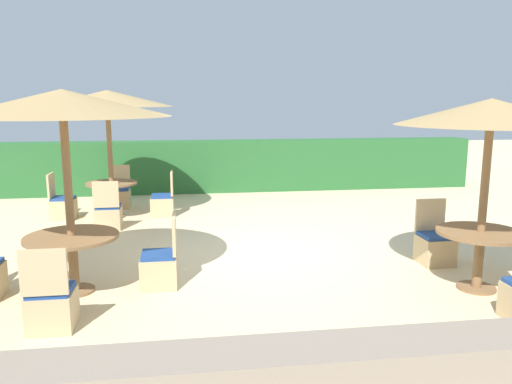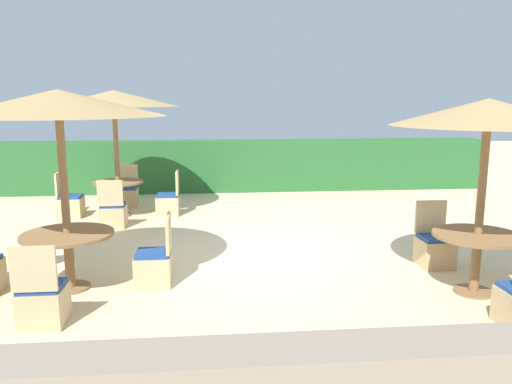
{
  "view_description": "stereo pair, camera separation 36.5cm",
  "coord_description": "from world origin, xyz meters",
  "px_view_note": "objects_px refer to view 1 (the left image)",
  "views": [
    {
      "loc": [
        -1.12,
        -7.29,
        2.39
      ],
      "look_at": [
        0.0,
        0.6,
        0.9
      ],
      "focal_mm": 35.0,
      "sensor_mm": 36.0,
      "label": 1
    },
    {
      "loc": [
        -0.75,
        -7.33,
        2.39
      ],
      "look_at": [
        0.0,
        0.6,
        0.9
      ],
      "focal_mm": 35.0,
      "sensor_mm": 36.0,
      "label": 2
    }
  ],
  "objects_px": {
    "round_table_front_left": "(72,247)",
    "patio_chair_back_left_north": "(119,196)",
    "patio_chair_front_left_east": "(160,267)",
    "patio_chair_back_left_south": "(109,215)",
    "parasol_front_left": "(62,104)",
    "round_table_back_left": "(112,190)",
    "parasol_back_left": "(107,99)",
    "round_table_front_right": "(480,244)",
    "patio_chair_back_left_west": "(62,206)",
    "patio_chair_front_right_north": "(435,246)",
    "patio_chair_front_left_south": "(52,305)",
    "patio_chair_back_left_east": "(163,204)",
    "parasol_front_right": "(491,113)"
  },
  "relations": [
    {
      "from": "patio_chair_back_left_east",
      "to": "round_table_back_left",
      "type": "bearing_deg",
      "value": 87.73
    },
    {
      "from": "patio_chair_front_left_south",
      "to": "round_table_front_right",
      "type": "height_order",
      "value": "patio_chair_front_left_south"
    },
    {
      "from": "parasol_front_left",
      "to": "round_table_back_left",
      "type": "xyz_separation_m",
      "value": [
        -0.08,
        4.08,
        -1.77
      ]
    },
    {
      "from": "patio_chair_back_left_south",
      "to": "round_table_front_right",
      "type": "height_order",
      "value": "patio_chair_back_left_south"
    },
    {
      "from": "parasol_front_left",
      "to": "round_table_front_right",
      "type": "bearing_deg",
      "value": -6.98
    },
    {
      "from": "patio_chair_back_left_west",
      "to": "round_table_front_right",
      "type": "xyz_separation_m",
      "value": [
        6.13,
        -4.69,
        0.34
      ]
    },
    {
      "from": "patio_chair_back_left_west",
      "to": "patio_chair_front_right_north",
      "type": "xyz_separation_m",
      "value": [
        6.09,
        -3.66,
        0.0
      ]
    },
    {
      "from": "patio_chair_back_left_east",
      "to": "patio_chair_back_left_west",
      "type": "bearing_deg",
      "value": 88.93
    },
    {
      "from": "patio_chair_back_left_east",
      "to": "parasol_front_left",
      "type": "bearing_deg",
      "value": 167.01
    },
    {
      "from": "parasol_front_left",
      "to": "patio_chair_back_left_south",
      "type": "height_order",
      "value": "parasol_front_left"
    },
    {
      "from": "patio_chair_front_left_east",
      "to": "patio_chair_back_left_south",
      "type": "relative_size",
      "value": 1.0
    },
    {
      "from": "round_table_back_left",
      "to": "patio_chair_back_left_south",
      "type": "bearing_deg",
      "value": -86.77
    },
    {
      "from": "patio_chair_back_left_west",
      "to": "patio_chair_front_left_south",
      "type": "bearing_deg",
      "value": 11.7
    },
    {
      "from": "parasol_back_left",
      "to": "round_table_back_left",
      "type": "distance_m",
      "value": 1.83
    },
    {
      "from": "patio_chair_back_left_south",
      "to": "parasol_back_left",
      "type": "bearing_deg",
      "value": 93.23
    },
    {
      "from": "parasol_front_left",
      "to": "patio_chair_back_left_east",
      "type": "xyz_separation_m",
      "value": [
        0.93,
        4.04,
        -2.07
      ]
    },
    {
      "from": "patio_chair_back_left_north",
      "to": "patio_chair_back_left_south",
      "type": "distance_m",
      "value": 1.89
    },
    {
      "from": "parasol_front_left",
      "to": "round_table_back_left",
      "type": "distance_m",
      "value": 4.45
    },
    {
      "from": "patio_chair_front_left_east",
      "to": "patio_chair_front_right_north",
      "type": "xyz_separation_m",
      "value": [
        3.96,
        0.37,
        0.0
      ]
    },
    {
      "from": "patio_chair_front_left_south",
      "to": "patio_chair_back_left_east",
      "type": "relative_size",
      "value": 1.0
    },
    {
      "from": "round_table_back_left",
      "to": "patio_chair_back_left_north",
      "type": "xyz_separation_m",
      "value": [
        0.02,
        0.94,
        -0.3
      ]
    },
    {
      "from": "round_table_front_left",
      "to": "patio_chair_back_left_north",
      "type": "distance_m",
      "value": 5.02
    },
    {
      "from": "patio_chair_back_left_south",
      "to": "parasol_front_right",
      "type": "distance_m",
      "value": 6.62
    },
    {
      "from": "parasol_front_left",
      "to": "patio_chair_back_left_south",
      "type": "distance_m",
      "value": 3.75
    },
    {
      "from": "parasol_front_left",
      "to": "patio_chair_back_left_north",
      "type": "height_order",
      "value": "parasol_front_left"
    },
    {
      "from": "parasol_back_left",
      "to": "round_table_front_right",
      "type": "bearing_deg",
      "value": -42.4
    },
    {
      "from": "patio_chair_back_left_south",
      "to": "patio_chair_front_right_north",
      "type": "relative_size",
      "value": 1.0
    },
    {
      "from": "round_table_front_left",
      "to": "patio_chair_back_left_east",
      "type": "distance_m",
      "value": 4.16
    },
    {
      "from": "patio_chair_back_left_north",
      "to": "parasol_front_right",
      "type": "relative_size",
      "value": 0.39
    },
    {
      "from": "round_table_front_left",
      "to": "patio_chair_back_left_south",
      "type": "xyz_separation_m",
      "value": [
        -0.03,
        3.13,
        -0.33
      ]
    },
    {
      "from": "parasol_front_left",
      "to": "patio_chair_front_left_east",
      "type": "height_order",
      "value": "parasol_front_left"
    },
    {
      "from": "round_table_front_left",
      "to": "patio_chair_back_left_north",
      "type": "bearing_deg",
      "value": 90.77
    },
    {
      "from": "parasol_front_right",
      "to": "parasol_back_left",
      "type": "bearing_deg",
      "value": 137.6
    },
    {
      "from": "patio_chair_front_left_south",
      "to": "patio_chair_back_left_north",
      "type": "bearing_deg",
      "value": 90.54
    },
    {
      "from": "parasol_front_left",
      "to": "patio_chair_back_left_north",
      "type": "distance_m",
      "value": 5.42
    },
    {
      "from": "patio_chair_front_left_south",
      "to": "parasol_back_left",
      "type": "distance_m",
      "value": 5.54
    },
    {
      "from": "parasol_back_left",
      "to": "round_table_front_right",
      "type": "relative_size",
      "value": 2.4
    },
    {
      "from": "round_table_front_left",
      "to": "round_table_front_right",
      "type": "relative_size",
      "value": 1.06
    },
    {
      "from": "round_table_front_left",
      "to": "patio_chair_front_right_north",
      "type": "relative_size",
      "value": 1.23
    },
    {
      "from": "parasol_back_left",
      "to": "round_table_front_right",
      "type": "distance_m",
      "value": 7.19
    },
    {
      "from": "patio_chair_back_left_north",
      "to": "patio_chair_back_left_east",
      "type": "height_order",
      "value": "same"
    },
    {
      "from": "patio_chair_front_right_north",
      "to": "patio_chair_back_left_north",
      "type": "bearing_deg",
      "value": -42.1
    },
    {
      "from": "round_table_back_left",
      "to": "patio_chair_back_left_west",
      "type": "bearing_deg",
      "value": -179.83
    },
    {
      "from": "patio_chair_back_left_north",
      "to": "round_table_front_right",
      "type": "distance_m",
      "value": 7.62
    },
    {
      "from": "parasol_back_left",
      "to": "patio_chair_back_left_south",
      "type": "xyz_separation_m",
      "value": [
        0.05,
        -0.95,
        -2.13
      ]
    },
    {
      "from": "patio_chair_back_left_west",
      "to": "patio_chair_back_left_south",
      "type": "relative_size",
      "value": 1.0
    },
    {
      "from": "round_table_back_left",
      "to": "patio_chair_back_left_west",
      "type": "xyz_separation_m",
      "value": [
        -0.98,
        -0.0,
        -0.3
      ]
    },
    {
      "from": "patio_chair_back_left_north",
      "to": "patio_chair_front_left_south",
      "type": "bearing_deg",
      "value": 90.54
    },
    {
      "from": "parasol_back_left",
      "to": "patio_chair_back_left_east",
      "type": "distance_m",
      "value": 2.36
    },
    {
      "from": "round_table_front_left",
      "to": "patio_chair_back_left_south",
      "type": "height_order",
      "value": "patio_chair_back_left_south"
    }
  ]
}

